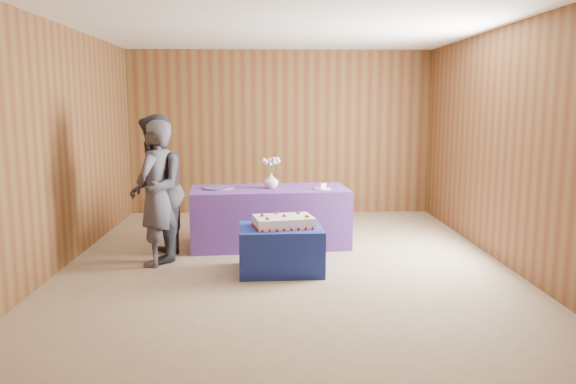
{
  "coord_description": "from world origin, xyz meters",
  "views": [
    {
      "loc": [
        -0.18,
        -6.37,
        1.82
      ],
      "look_at": [
        0.04,
        0.1,
        0.8
      ],
      "focal_mm": 35.0,
      "sensor_mm": 36.0,
      "label": 1
    }
  ],
  "objects_px": {
    "serving_table": "(269,217)",
    "sheet_cake": "(284,222)",
    "vase": "(271,181)",
    "guest_right": "(156,189)",
    "guest_left": "(156,193)",
    "cake_table": "(281,249)"
  },
  "relations": [
    {
      "from": "vase",
      "to": "guest_right",
      "type": "bearing_deg",
      "value": -152.18
    },
    {
      "from": "cake_table",
      "to": "guest_left",
      "type": "bearing_deg",
      "value": 164.48
    },
    {
      "from": "serving_table",
      "to": "guest_left",
      "type": "bearing_deg",
      "value": -151.65
    },
    {
      "from": "guest_right",
      "to": "cake_table",
      "type": "bearing_deg",
      "value": 68.79
    },
    {
      "from": "cake_table",
      "to": "serving_table",
      "type": "xyz_separation_m",
      "value": [
        -0.12,
        1.17,
        0.12
      ]
    },
    {
      "from": "cake_table",
      "to": "sheet_cake",
      "type": "bearing_deg",
      "value": -5.54
    },
    {
      "from": "cake_table",
      "to": "sheet_cake",
      "type": "xyz_separation_m",
      "value": [
        0.03,
        -0.0,
        0.31
      ]
    },
    {
      "from": "sheet_cake",
      "to": "cake_table",
      "type": "bearing_deg",
      "value": 165.35
    },
    {
      "from": "cake_table",
      "to": "serving_table",
      "type": "relative_size",
      "value": 0.45
    },
    {
      "from": "guest_left",
      "to": "guest_right",
      "type": "bearing_deg",
      "value": -150.48
    },
    {
      "from": "serving_table",
      "to": "vase",
      "type": "distance_m",
      "value": 0.47
    },
    {
      "from": "cake_table",
      "to": "guest_right",
      "type": "relative_size",
      "value": 0.53
    },
    {
      "from": "vase",
      "to": "serving_table",
      "type": "bearing_deg",
      "value": -177.93
    },
    {
      "from": "vase",
      "to": "guest_right",
      "type": "distance_m",
      "value": 1.51
    },
    {
      "from": "sheet_cake",
      "to": "vase",
      "type": "bearing_deg",
      "value": 84.71
    },
    {
      "from": "cake_table",
      "to": "sheet_cake",
      "type": "distance_m",
      "value": 0.31
    },
    {
      "from": "serving_table",
      "to": "vase",
      "type": "relative_size",
      "value": 10.22
    },
    {
      "from": "vase",
      "to": "guest_left",
      "type": "relative_size",
      "value": 0.12
    },
    {
      "from": "cake_table",
      "to": "guest_right",
      "type": "height_order",
      "value": "guest_right"
    },
    {
      "from": "serving_table",
      "to": "guest_right",
      "type": "distance_m",
      "value": 1.56
    },
    {
      "from": "cake_table",
      "to": "vase",
      "type": "relative_size",
      "value": 4.6
    },
    {
      "from": "serving_table",
      "to": "sheet_cake",
      "type": "height_order",
      "value": "serving_table"
    }
  ]
}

